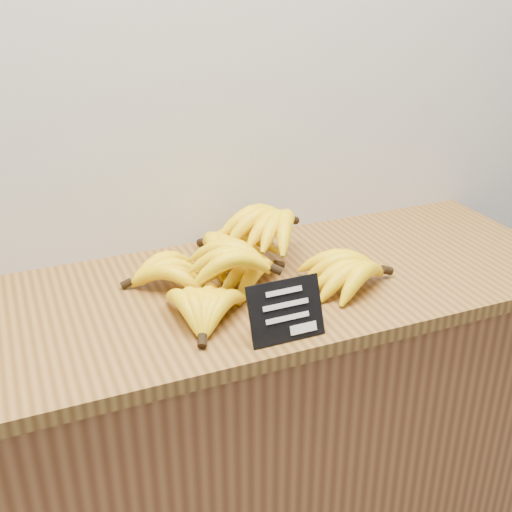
# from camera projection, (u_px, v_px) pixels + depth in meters

# --- Properties ---
(counter) EXTENTS (1.54, 0.50, 0.90)m
(counter) POSITION_uv_depth(u_px,v_px,m) (248.00, 456.00, 1.58)
(counter) COLOR brown
(counter) RESTS_ON ground
(counter_top) EXTENTS (1.47, 0.54, 0.03)m
(counter_top) POSITION_uv_depth(u_px,v_px,m) (247.00, 291.00, 1.38)
(counter_top) COLOR olive
(counter_top) RESTS_ON counter
(chalkboard_sign) EXTENTS (0.14, 0.05, 0.11)m
(chalkboard_sign) POSITION_uv_depth(u_px,v_px,m) (286.00, 311.00, 1.16)
(chalkboard_sign) COLOR black
(chalkboard_sign) RESTS_ON counter_top
(banana_pile) EXTENTS (0.56, 0.43, 0.12)m
(banana_pile) POSITION_uv_depth(u_px,v_px,m) (249.00, 263.00, 1.35)
(banana_pile) COLOR yellow
(banana_pile) RESTS_ON counter_top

